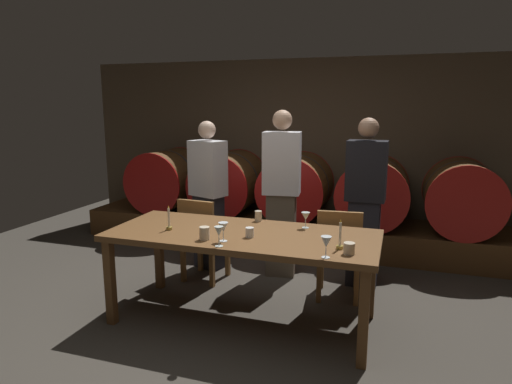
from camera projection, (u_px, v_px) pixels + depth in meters
ground_plane at (229, 335)px, 3.54m from camera, size 8.31×8.31×0.00m
back_wall at (307, 149)px, 6.08m from camera, size 6.39×0.24×2.41m
barrel_shelf at (297, 232)px, 5.76m from camera, size 5.75×0.90×0.36m
wine_barrel_far_left at (167, 180)px, 6.22m from camera, size 0.84×0.90×0.84m
wine_barrel_left at (229, 183)px, 5.94m from camera, size 0.84×0.90×0.84m
wine_barrel_center at (296, 187)px, 5.65m from camera, size 0.84×0.90×0.84m
wine_barrel_right at (374, 192)px, 5.36m from camera, size 0.84×0.90×0.84m
wine_barrel_far_right at (462, 197)px, 5.06m from camera, size 0.84×0.90×0.84m
dining_table at (242, 241)px, 3.65m from camera, size 2.21×0.91×0.78m
chair_left at (202, 236)px, 4.53m from camera, size 0.44×0.44×0.88m
chair_right at (339, 250)px, 4.09m from camera, size 0.44×0.44×0.88m
guest_left at (208, 195)px, 4.86m from camera, size 0.44×0.36×1.64m
guest_center at (282, 193)px, 4.63m from camera, size 0.41×0.29×1.76m
guest_right at (365, 202)px, 4.36m from camera, size 0.39×0.25×1.69m
candle_left at (169, 223)px, 3.70m from camera, size 0.05×0.05×0.21m
candle_right at (340, 241)px, 3.21m from camera, size 0.05×0.05×0.23m
wine_glass_far_left at (223, 228)px, 3.39m from camera, size 0.08×0.08×0.15m
wine_glass_center_left at (219, 232)px, 3.26m from camera, size 0.07×0.07×0.15m
wine_glass_center_right at (306, 217)px, 3.75m from camera, size 0.07×0.07×0.14m
wine_glass_far_right at (326, 243)px, 3.02m from camera, size 0.08×0.08×0.15m
cup_far_left at (204, 233)px, 3.43m from camera, size 0.08×0.08×0.10m
cup_center_left at (258, 216)px, 3.98m from camera, size 0.06×0.06×0.09m
cup_center_right at (250, 232)px, 3.50m from camera, size 0.07×0.07×0.08m
cup_far_right at (349, 248)px, 3.10m from camera, size 0.08×0.08×0.08m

